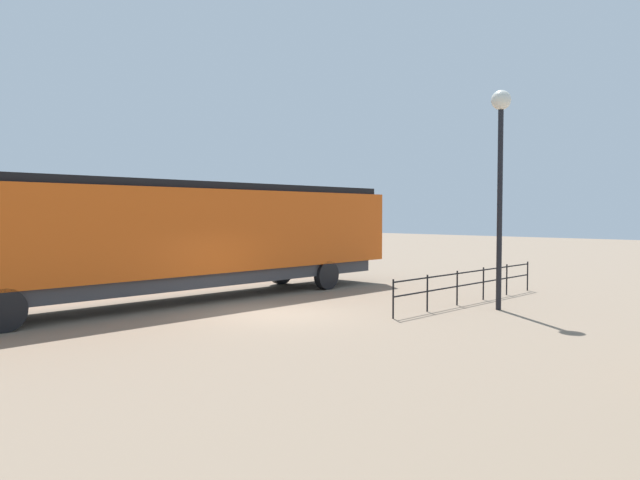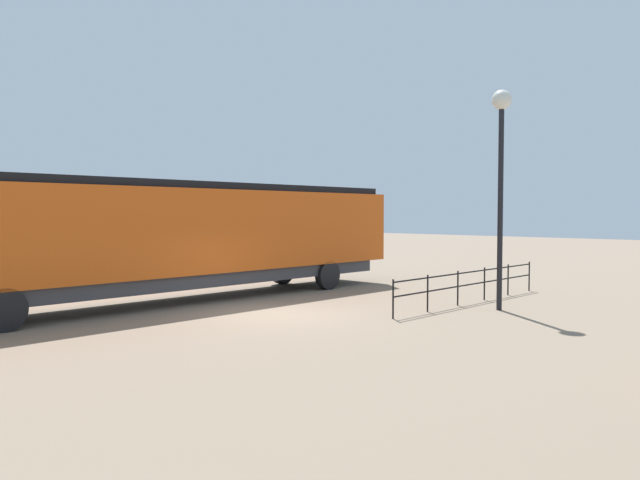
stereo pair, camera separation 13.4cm
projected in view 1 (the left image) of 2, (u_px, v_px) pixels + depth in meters
name	position (u px, v px, depth m)	size (l,w,h in m)	color
ground_plane	(274.00, 314.00, 17.83)	(120.00, 120.00, 0.00)	#84705B
locomotive	(191.00, 234.00, 20.56)	(2.87, 18.33, 3.95)	#D15114
lamp_post	(500.00, 147.00, 18.46)	(0.59, 0.59, 6.62)	black
platform_fence	(471.00, 281.00, 20.15)	(0.05, 8.55, 1.10)	black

